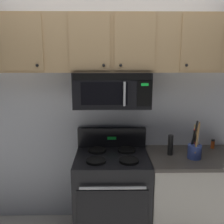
% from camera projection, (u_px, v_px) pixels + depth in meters
% --- Properties ---
extents(back_wall, '(5.20, 0.10, 2.70)m').
position_uv_depth(back_wall, '(112.00, 106.00, 2.84)').
color(back_wall, silver).
rests_on(back_wall, ground_plane).
extents(stove_range, '(0.76, 0.69, 1.12)m').
position_uv_depth(stove_range, '(112.00, 194.00, 2.68)').
color(stove_range, black).
rests_on(stove_range, ground_plane).
extents(over_range_microwave, '(0.76, 0.43, 0.35)m').
position_uv_depth(over_range_microwave, '(112.00, 89.00, 2.55)').
color(over_range_microwave, black).
extents(upper_cabinets, '(2.50, 0.36, 0.55)m').
position_uv_depth(upper_cabinets, '(112.00, 44.00, 2.48)').
color(upper_cabinets, tan).
extents(counter_segment, '(0.93, 0.65, 0.90)m').
position_uv_depth(counter_segment, '(190.00, 194.00, 2.70)').
color(counter_segment, '#BCB7AD').
rests_on(counter_segment, ground_plane).
extents(utensil_crock_blue, '(0.14, 0.14, 0.39)m').
position_uv_depth(utensil_crock_blue, '(195.00, 149.00, 2.51)').
color(utensil_crock_blue, '#384C9E').
rests_on(utensil_crock_blue, counter_segment).
extents(salt_shaker, '(0.05, 0.05, 0.11)m').
position_uv_depth(salt_shaker, '(197.00, 148.00, 2.67)').
color(salt_shaker, white).
rests_on(salt_shaker, counter_segment).
extents(pepper_mill, '(0.05, 0.05, 0.21)m').
position_uv_depth(pepper_mill, '(170.00, 145.00, 2.60)').
color(pepper_mill, black).
rests_on(pepper_mill, counter_segment).
extents(spice_jar, '(0.04, 0.04, 0.10)m').
position_uv_depth(spice_jar, '(213.00, 144.00, 2.79)').
color(spice_jar, '#C64C19').
rests_on(spice_jar, counter_segment).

